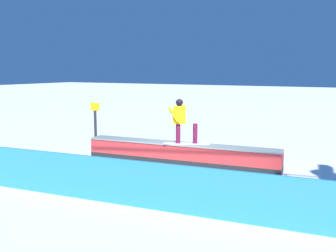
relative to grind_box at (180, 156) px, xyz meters
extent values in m
plane|color=white|center=(0.00, 0.00, -0.34)|extent=(120.00, 120.00, 0.00)
cube|color=red|center=(0.00, 0.00, 0.02)|extent=(6.26, 1.19, 0.71)
cube|color=black|center=(0.00, 0.00, -0.16)|extent=(6.27, 1.20, 0.17)
cube|color=gray|center=(0.00, 0.00, 0.39)|extent=(6.27, 1.25, 0.04)
cube|color=silver|center=(-0.22, -0.02, 0.42)|extent=(1.41, 0.90, 0.01)
cylinder|color=maroon|center=(0.02, 0.10, 0.73)|extent=(0.19, 0.19, 0.61)
cylinder|color=maroon|center=(-0.45, -0.14, 0.73)|extent=(0.19, 0.19, 0.61)
cube|color=yellow|center=(-0.01, 0.08, 1.31)|extent=(0.47, 0.39, 0.55)
sphere|color=black|center=(-0.01, 0.08, 1.69)|extent=(0.22, 0.22, 0.22)
cylinder|color=yellow|center=(0.07, 0.31, 1.34)|extent=(0.36, 0.24, 0.52)
cylinder|color=yellow|center=(-0.03, -0.11, 1.34)|extent=(0.18, 0.15, 0.56)
cube|color=#2C86EC|center=(0.00, 3.77, 0.19)|extent=(10.02, 1.07, 1.05)
cylinder|color=#262628|center=(3.92, -0.70, 0.41)|extent=(0.10, 0.10, 1.50)
cube|color=yellow|center=(3.92, -0.70, 1.32)|extent=(0.40, 0.04, 0.30)
camera|label=1|loc=(-5.30, 10.56, 2.69)|focal=41.04mm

